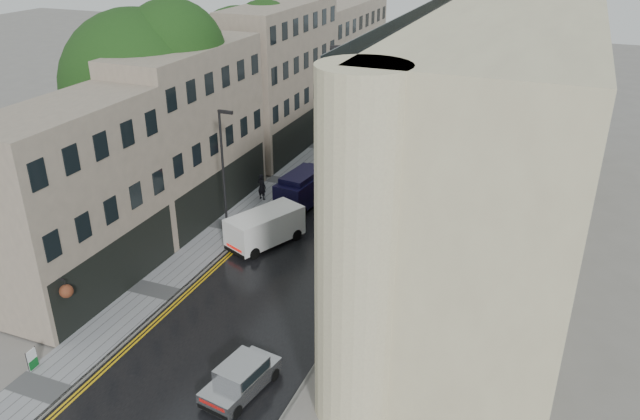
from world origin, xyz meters
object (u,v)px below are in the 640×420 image
Objects in this scene: cream_bus at (359,178)px; pedestrian at (262,187)px; silver_hatchback at (206,389)px; estate_sign at (32,359)px; tree_near at (141,110)px; white_van at (233,232)px; lamp_post_near at (224,178)px; tree_far at (241,78)px; white_lorry at (422,128)px; lamp_post_far at (330,102)px; navy_van at (279,194)px.

cream_bus reaches higher than pedestrian.
silver_hatchback is 8.36m from estate_sign.
white_van is at bearing -20.92° from tree_near.
pedestrian is 0.23× the size of lamp_post_near.
tree_far is 15.60m from white_lorry.
silver_hatchback is 20.54m from pedestrian.
silver_hatchback is 13.48m from white_van.
white_van is 7.15m from pedestrian.
pedestrian is (-1.61, 6.96, -0.05)m from white_van.
tree_near is 10.54m from white_van.
lamp_post_far is (7.49, 1.17, -1.57)m from tree_far.
white_van is (-5.54, 12.28, 0.39)m from silver_hatchback.
pedestrian is 20.34m from estate_sign.
white_lorry reaches higher than pedestrian.
pedestrian is (-7.15, 19.25, 0.34)m from silver_hatchback.
navy_van is 19.46m from estate_sign.
lamp_post_far reaches higher than white_van.
cream_bus is 9.09m from lamp_post_far.
silver_hatchback is 0.41× the size of lamp_post_far.
tree_near is at bearing -155.96° from navy_van.
cream_bus is at bearing 90.40° from white_van.
lamp_post_near is 14.61m from estate_sign.
tree_far reaches higher than silver_hatchback.
lamp_post_far reaches higher than white_lorry.
estate_sign is (5.45, -16.47, -6.36)m from tree_near.
tree_near is at bearing -177.32° from white_van.
tree_far reaches higher than navy_van.
white_van is at bearing -122.07° from cream_bus.
pedestrian is (-8.24, -13.36, -1.34)m from white_lorry.
tree_far is at bearing 124.78° from silver_hatchback.
lamp_post_near reaches higher than estate_sign.
lamp_post_far is (-4.85, 6.93, 3.33)m from cream_bus.
white_lorry is 34.98m from estate_sign.
white_lorry is 15.82m from navy_van.
lamp_post_near is at bearing -96.05° from navy_van.
silver_hatchback is 0.75× the size of navy_van.
white_van is at bearing -86.69° from navy_van.
tree_near is 23.15m from white_lorry.
tree_near is 1.45× the size of cream_bus.
white_lorry is 4.80× the size of pedestrian.
lamp_post_near is (-1.13, -5.19, 2.95)m from navy_van.
lamp_post_far is at bearing 88.62° from lamp_post_near.
silver_hatchback is at bearing -67.67° from navy_van.
tree_near is 21.57m from silver_hatchback.
tree_far reaches higher than cream_bus.
white_lorry is at bearing 16.07° from tree_far.
lamp_post_near is at bearing -114.89° from lamp_post_far.
tree_near reaches higher than navy_van.
silver_hatchback is (13.44, -28.42, -5.51)m from tree_far.
navy_van is 5.39× the size of estate_sign.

